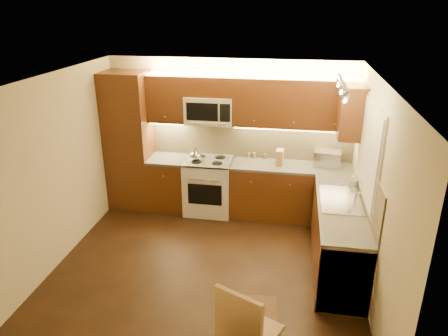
% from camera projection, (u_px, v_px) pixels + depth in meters
% --- Properties ---
extents(floor, '(4.00, 4.00, 0.01)m').
position_uv_depth(floor, '(206.00, 269.00, 5.60)').
color(floor, black).
rests_on(floor, ground).
extents(ceiling, '(4.00, 4.00, 0.01)m').
position_uv_depth(ceiling, '(202.00, 81.00, 4.67)').
color(ceiling, beige).
rests_on(ceiling, ground).
extents(wall_back, '(4.00, 0.01, 2.50)m').
position_uv_depth(wall_back, '(230.00, 136.00, 6.97)').
color(wall_back, '#C5B890').
rests_on(wall_back, ground).
extents(wall_front, '(4.00, 0.01, 2.50)m').
position_uv_depth(wall_front, '(150.00, 285.00, 3.31)').
color(wall_front, '#C5B890').
rests_on(wall_front, ground).
extents(wall_left, '(0.01, 4.00, 2.50)m').
position_uv_depth(wall_left, '(54.00, 173.00, 5.45)').
color(wall_left, '#C5B890').
rests_on(wall_left, ground).
extents(wall_right, '(0.01, 4.00, 2.50)m').
position_uv_depth(wall_right, '(375.00, 196.00, 4.82)').
color(wall_right, '#C5B890').
rests_on(wall_right, ground).
extents(pantry, '(0.70, 0.60, 2.30)m').
position_uv_depth(pantry, '(129.00, 142.00, 6.99)').
color(pantry, '#4C2810').
rests_on(pantry, floor).
extents(base_cab_back_left, '(0.62, 0.60, 0.86)m').
position_uv_depth(base_cab_back_left, '(170.00, 184.00, 7.15)').
color(base_cab_back_left, '#4C2810').
rests_on(base_cab_back_left, floor).
extents(counter_back_left, '(0.62, 0.60, 0.04)m').
position_uv_depth(counter_back_left, '(168.00, 159.00, 6.99)').
color(counter_back_left, '#34322F').
rests_on(counter_back_left, base_cab_back_left).
extents(base_cab_back_right, '(1.92, 0.60, 0.86)m').
position_uv_depth(base_cab_back_right, '(290.00, 193.00, 6.83)').
color(base_cab_back_right, '#4C2810').
rests_on(base_cab_back_right, floor).
extents(counter_back_right, '(1.92, 0.60, 0.04)m').
position_uv_depth(counter_back_right, '(292.00, 167.00, 6.67)').
color(counter_back_right, '#34322F').
rests_on(counter_back_right, base_cab_back_right).
extents(base_cab_right, '(0.60, 2.00, 0.86)m').
position_uv_depth(base_cab_right, '(338.00, 237.00, 5.54)').
color(base_cab_right, '#4C2810').
rests_on(base_cab_right, floor).
extents(counter_right, '(0.60, 2.00, 0.04)m').
position_uv_depth(counter_right, '(341.00, 207.00, 5.37)').
color(counter_right, '#34322F').
rests_on(counter_right, base_cab_right).
extents(dishwasher, '(0.58, 0.60, 0.84)m').
position_uv_depth(dishwasher, '(343.00, 268.00, 4.90)').
color(dishwasher, silver).
rests_on(dishwasher, floor).
extents(backsplash_back, '(3.30, 0.02, 0.60)m').
position_uv_depth(backsplash_back, '(251.00, 140.00, 6.92)').
color(backsplash_back, tan).
rests_on(backsplash_back, wall_back).
extents(backsplash_right, '(0.02, 2.00, 0.60)m').
position_uv_depth(backsplash_right, '(368.00, 186.00, 5.21)').
color(backsplash_right, tan).
rests_on(backsplash_right, wall_right).
extents(upper_cab_back_left, '(0.62, 0.35, 0.75)m').
position_uv_depth(upper_cab_back_left, '(168.00, 98.00, 6.73)').
color(upper_cab_back_left, '#4C2810').
rests_on(upper_cab_back_left, wall_back).
extents(upper_cab_back_right, '(1.92, 0.35, 0.75)m').
position_uv_depth(upper_cab_back_right, '(296.00, 103.00, 6.41)').
color(upper_cab_back_right, '#4C2810').
rests_on(upper_cab_back_right, wall_back).
extents(upper_cab_bridge, '(0.76, 0.35, 0.31)m').
position_uv_depth(upper_cab_bridge, '(210.00, 86.00, 6.54)').
color(upper_cab_bridge, '#4C2810').
rests_on(upper_cab_bridge, wall_back).
extents(upper_cab_right_corner, '(0.35, 0.50, 0.75)m').
position_uv_depth(upper_cab_right_corner, '(352.00, 112.00, 5.90)').
color(upper_cab_right_corner, '#4C2810').
rests_on(upper_cab_right_corner, wall_right).
extents(stove, '(0.76, 0.65, 0.92)m').
position_uv_depth(stove, '(209.00, 186.00, 7.01)').
color(stove, silver).
rests_on(stove, floor).
extents(microwave, '(0.76, 0.38, 0.44)m').
position_uv_depth(microwave, '(210.00, 110.00, 6.67)').
color(microwave, silver).
rests_on(microwave, wall_back).
extents(window_frame, '(0.03, 1.44, 1.24)m').
position_uv_depth(window_frame, '(370.00, 151.00, 5.20)').
color(window_frame, silver).
rests_on(window_frame, wall_right).
extents(window_blinds, '(0.02, 1.36, 1.16)m').
position_uv_depth(window_blinds, '(368.00, 151.00, 5.20)').
color(window_blinds, silver).
rests_on(window_blinds, wall_right).
extents(sink, '(0.52, 0.86, 0.15)m').
position_uv_depth(sink, '(341.00, 195.00, 5.47)').
color(sink, silver).
rests_on(sink, counter_right).
extents(faucet, '(0.20, 0.04, 0.30)m').
position_uv_depth(faucet, '(356.00, 191.00, 5.42)').
color(faucet, silver).
rests_on(faucet, counter_right).
extents(track_light_bar, '(0.04, 1.20, 0.03)m').
position_uv_depth(track_light_bar, '(342.00, 82.00, 4.81)').
color(track_light_bar, silver).
rests_on(track_light_bar, ceiling).
extents(kettle, '(0.21, 0.21, 0.21)m').
position_uv_depth(kettle, '(195.00, 155.00, 6.76)').
color(kettle, silver).
rests_on(kettle, stove).
extents(toaster_oven, '(0.45, 0.36, 0.24)m').
position_uv_depth(toaster_oven, '(328.00, 158.00, 6.63)').
color(toaster_oven, silver).
rests_on(toaster_oven, counter_back_right).
extents(knife_block, '(0.13, 0.19, 0.25)m').
position_uv_depth(knife_block, '(280.00, 157.00, 6.66)').
color(knife_block, '#AC854E').
rests_on(knife_block, counter_back_right).
extents(spice_jar_a, '(0.05, 0.05, 0.10)m').
position_uv_depth(spice_jar_a, '(249.00, 155.00, 6.97)').
color(spice_jar_a, silver).
rests_on(spice_jar_a, counter_back_right).
extents(spice_jar_b, '(0.06, 0.06, 0.09)m').
position_uv_depth(spice_jar_b, '(265.00, 156.00, 6.93)').
color(spice_jar_b, brown).
rests_on(spice_jar_b, counter_back_right).
extents(spice_jar_c, '(0.06, 0.06, 0.10)m').
position_uv_depth(spice_jar_c, '(249.00, 155.00, 6.97)').
color(spice_jar_c, silver).
rests_on(spice_jar_c, counter_back_right).
extents(spice_jar_d, '(0.05, 0.05, 0.10)m').
position_uv_depth(spice_jar_d, '(254.00, 155.00, 6.96)').
color(spice_jar_d, '#A16B30').
rests_on(spice_jar_d, counter_back_right).
extents(soap_bottle, '(0.10, 0.11, 0.19)m').
position_uv_depth(soap_bottle, '(355.00, 179.00, 5.93)').
color(soap_bottle, silver).
rests_on(soap_bottle, counter_right).
extents(rug, '(0.71, 0.98, 0.01)m').
position_uv_depth(rug, '(250.00, 323.00, 4.66)').
color(rug, black).
rests_on(rug, floor).
extents(dining_chair, '(0.62, 0.62, 1.06)m').
position_uv_depth(dining_chair, '(250.00, 330.00, 3.85)').
color(dining_chair, '#AC854E').
rests_on(dining_chair, floor).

